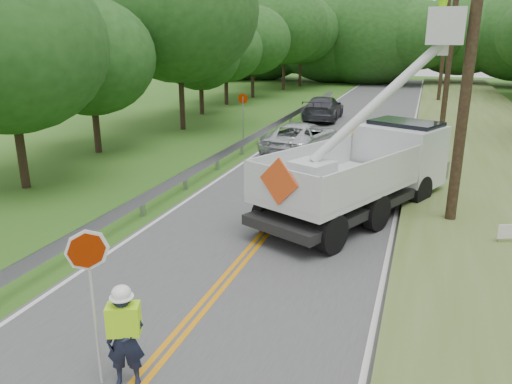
% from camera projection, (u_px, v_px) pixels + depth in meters
% --- Properties ---
extents(road, '(7.20, 96.00, 0.03)m').
position_uv_depth(road, '(317.00, 172.00, 20.70)').
color(road, '#49484A').
rests_on(road, ground).
extents(guardrail, '(0.18, 48.00, 0.77)m').
position_uv_depth(guardrail, '(235.00, 148.00, 22.59)').
color(guardrail, gray).
rests_on(guardrail, ground).
extents(utility_poles, '(1.60, 43.30, 10.00)m').
position_uv_depth(utility_poles, '(458.00, 40.00, 20.32)').
color(utility_poles, black).
rests_on(utility_poles, ground).
extents(tall_grass_verge, '(7.00, 96.00, 0.30)m').
position_uv_depth(tall_grass_verge, '(505.00, 184.00, 18.49)').
color(tall_grass_verge, '#4C6127').
rests_on(tall_grass_verge, ground).
extents(treeline_left, '(9.52, 56.59, 10.90)m').
position_uv_depth(treeline_left, '(226.00, 31.00, 36.28)').
color(treeline_left, '#332319').
rests_on(treeline_left, ground).
extents(treeline_horizon, '(56.71, 14.65, 11.58)m').
position_uv_depth(treeline_horizon, '(375.00, 35.00, 58.05)').
color(treeline_horizon, '#1E4616').
rests_on(treeline_horizon, ground).
extents(flagger, '(1.03, 0.66, 2.68)m').
position_uv_depth(flagger, '(124.00, 332.00, 7.77)').
color(flagger, '#191E33').
rests_on(flagger, road).
extents(bucket_truck, '(5.38, 7.91, 7.31)m').
position_uv_depth(bucket_truck, '(379.00, 160.00, 15.77)').
color(bucket_truck, black).
rests_on(bucket_truck, road).
extents(suv_silver, '(3.17, 5.56, 1.46)m').
position_uv_depth(suv_silver, '(302.00, 137.00, 23.98)').
color(suv_silver, silver).
rests_on(suv_silver, road).
extents(suv_darkgrey, '(2.38, 5.48, 1.57)m').
position_uv_depth(suv_darkgrey, '(323.00, 108.00, 33.24)').
color(suv_darkgrey, '#3A3B43').
rests_on(suv_darkgrey, road).
extents(stop_sign_permanent, '(0.55, 0.06, 2.57)m').
position_uv_depth(stop_sign_permanent, '(243.00, 110.00, 26.02)').
color(stop_sign_permanent, gray).
rests_on(stop_sign_permanent, ground).
extents(yard_sign, '(0.51, 0.24, 0.79)m').
position_uv_depth(yard_sign, '(508.00, 232.00, 12.80)').
color(yard_sign, white).
rests_on(yard_sign, ground).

